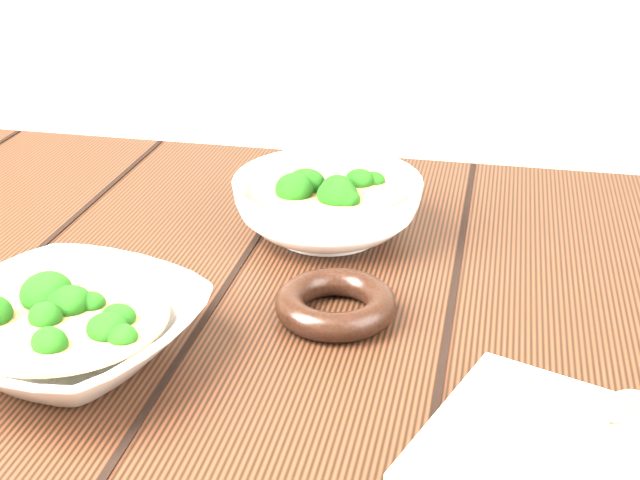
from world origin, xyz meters
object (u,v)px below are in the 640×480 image
at_px(soup_bowl_front, 66,330).
at_px(napkin, 583,464).
at_px(trivet, 336,304).
at_px(table, 240,425).
at_px(soup_bowl_back, 327,204).

xyz_separation_m(soup_bowl_front, napkin, (0.38, -0.05, -0.02)).
bearing_deg(trivet, soup_bowl_front, -150.68).
height_order(table, soup_bowl_front, soup_bowl_front).
bearing_deg(napkin, soup_bowl_front, -167.67).
distance_m(table, napkin, 0.34).
distance_m(soup_bowl_back, napkin, 0.39).
xyz_separation_m(table, soup_bowl_back, (0.05, 0.17, 0.15)).
height_order(soup_bowl_back, trivet, soup_bowl_back).
bearing_deg(soup_bowl_back, soup_bowl_front, -119.20).
distance_m(soup_bowl_front, soup_bowl_back, 0.31).
relative_size(table, soup_bowl_front, 4.97).
bearing_deg(napkin, soup_bowl_back, 146.14).
relative_size(soup_bowl_front, napkin, 1.20).
bearing_deg(soup_bowl_front, table, 44.01).
distance_m(table, trivet, 0.16).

